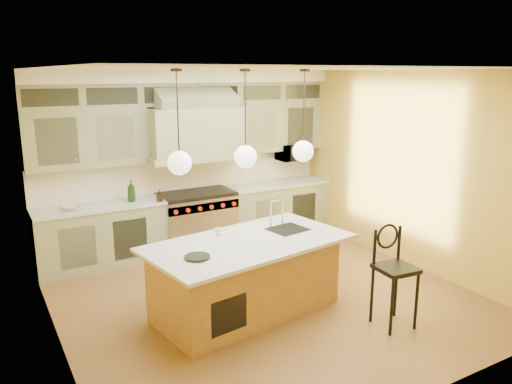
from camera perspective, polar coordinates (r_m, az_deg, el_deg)
floor at (r=6.67m, az=0.89°, el=-11.83°), size 5.00×5.00×0.00m
ceiling at (r=6.03m, az=0.99°, el=13.93°), size 5.00×5.00×0.00m
wall_back at (r=8.39m, az=-7.90°, el=3.74°), size 5.00×0.00×5.00m
wall_front at (r=4.33m, az=18.32°, el=-6.13°), size 5.00×0.00×5.00m
wall_left at (r=5.39m, az=-22.52°, el=-2.66°), size 0.00×5.00×5.00m
wall_right at (r=7.76m, az=17.00°, el=2.47°), size 0.00×5.00×5.00m
back_cabinetry at (r=8.15m, az=-7.18°, el=3.33°), size 5.00×0.77×2.90m
range at (r=8.29m, az=-6.75°, el=-3.20°), size 1.20×0.74×0.96m
kitchen_island at (r=6.10m, az=-1.09°, el=-9.49°), size 2.56×1.61×1.35m
counter_stool at (r=5.94m, az=15.48°, el=-8.56°), size 0.45×0.45×1.18m
microwave at (r=9.09m, az=4.19°, el=4.57°), size 0.54×0.37×0.30m
oil_bottle_a at (r=7.80m, az=-14.07°, el=0.11°), size 0.14×0.14×0.32m
oil_bottle_b at (r=7.71m, az=-10.98°, el=-0.43°), size 0.09×0.09×0.18m
fruit_bowl at (r=7.61m, az=-20.32°, el=-1.67°), size 0.27×0.27×0.07m
cup at (r=6.12m, az=-4.35°, el=-4.53°), size 0.09×0.09×0.09m
pendant_left at (r=5.35m, az=-8.75°, el=3.61°), size 0.26×0.26×1.11m
pendant_center at (r=5.69m, az=-1.21°, el=4.34°), size 0.26×0.26×1.11m
pendant_right at (r=6.11m, az=5.40°, el=4.92°), size 0.26×0.26×1.11m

